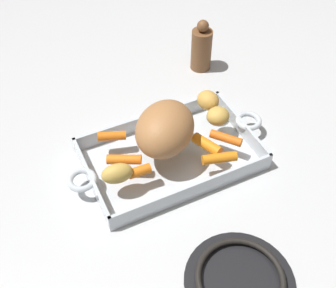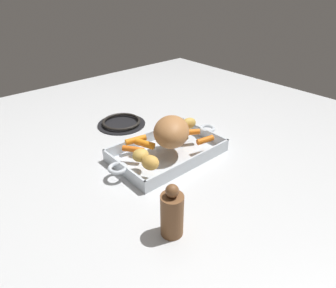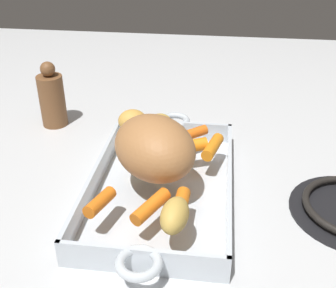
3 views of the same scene
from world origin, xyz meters
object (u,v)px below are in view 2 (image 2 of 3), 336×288
(baby_carrot_northwest, at_px, (133,149))
(stove_burner_rear, at_px, (121,123))
(baby_carrot_long, at_px, (205,140))
(baby_carrot_short, at_px, (178,129))
(potato_corner, at_px, (150,163))
(baby_carrot_southeast, at_px, (145,144))
(pork_roast, at_px, (171,132))
(pepper_mill, at_px, (172,213))
(baby_carrot_center_left, at_px, (136,140))
(baby_carrot_northeast, at_px, (190,132))
(potato_golden_small, at_px, (141,155))
(potato_golden_large, at_px, (188,124))
(roasting_dish, at_px, (168,153))

(baby_carrot_northwest, xyz_separation_m, stove_burner_rear, (0.13, 0.27, -0.04))
(baby_carrot_long, relative_size, stove_burner_rear, 0.31)
(baby_carrot_northwest, relative_size, baby_carrot_short, 1.53)
(stove_burner_rear, bearing_deg, potato_corner, -110.90)
(baby_carrot_short, bearing_deg, baby_carrot_southeast, -178.42)
(pork_roast, xyz_separation_m, pepper_mill, (-0.23, -0.26, -0.03))
(baby_carrot_center_left, height_order, baby_carrot_short, baby_carrot_center_left)
(baby_carrot_southeast, bearing_deg, potato_corner, -119.90)
(baby_carrot_long, bearing_deg, baby_carrot_center_left, 138.80)
(baby_carrot_northeast, xyz_separation_m, potato_golden_small, (-0.23, -0.02, 0.01))
(baby_carrot_center_left, distance_m, baby_carrot_southeast, 0.04)
(baby_carrot_northeast, height_order, pepper_mill, pepper_mill)
(baby_carrot_northwest, bearing_deg, baby_carrot_center_left, 46.26)
(baby_carrot_short, height_order, potato_golden_large, potato_golden_large)
(pork_roast, height_order, potato_golden_small, pork_roast)
(baby_carrot_long, bearing_deg, baby_carrot_northeast, 89.57)
(baby_carrot_long, distance_m, baby_carrot_southeast, 0.20)
(pork_roast, distance_m, baby_carrot_northwest, 0.14)
(baby_carrot_center_left, height_order, potato_corner, potato_corner)
(baby_carrot_short, bearing_deg, stove_burner_rear, 105.75)
(potato_golden_small, distance_m, stove_burner_rear, 0.36)
(baby_carrot_northeast, distance_m, baby_carrot_center_left, 0.19)
(pepper_mill, bearing_deg, baby_carrot_northeast, 39.42)
(baby_carrot_southeast, bearing_deg, potato_golden_small, -135.59)
(roasting_dish, xyz_separation_m, baby_carrot_long, (0.10, -0.07, 0.04))
(pork_roast, height_order, baby_carrot_long, pork_roast)
(baby_carrot_short, height_order, pepper_mill, pepper_mill)
(potato_golden_large, bearing_deg, potato_golden_small, -167.38)
(baby_carrot_northeast, relative_size, potato_corner, 1.29)
(baby_carrot_northeast, bearing_deg, baby_carrot_center_left, 155.31)
(roasting_dish, xyz_separation_m, potato_golden_large, (0.13, 0.04, 0.05))
(baby_carrot_long, bearing_deg, baby_carrot_northwest, 153.05)
(roasting_dish, height_order, pork_roast, pork_roast)
(potato_golden_small, bearing_deg, baby_carrot_southeast, 44.41)
(baby_carrot_southeast, relative_size, potato_golden_small, 1.29)
(pork_roast, xyz_separation_m, baby_carrot_southeast, (-0.08, 0.05, -0.04))
(baby_carrot_northwest, height_order, baby_carrot_short, same)
(pork_roast, xyz_separation_m, potato_corner, (-0.14, -0.06, -0.03))
(baby_carrot_long, height_order, stove_burner_rear, baby_carrot_long)
(baby_carrot_long, distance_m, baby_carrot_center_left, 0.23)
(roasting_dish, distance_m, baby_carrot_long, 0.13)
(baby_carrot_southeast, relative_size, pepper_mill, 0.47)
(baby_carrot_northeast, bearing_deg, roasting_dish, 179.53)
(baby_carrot_long, xyz_separation_m, baby_carrot_short, (-0.02, 0.12, 0.00))
(baby_carrot_long, relative_size, potato_golden_small, 1.16)
(pork_roast, bearing_deg, baby_carrot_northeast, 4.90)
(baby_carrot_northeast, xyz_separation_m, pepper_mill, (-0.32, -0.27, 0.01))
(baby_carrot_northeast, relative_size, potato_golden_large, 1.11)
(pork_roast, height_order, baby_carrot_northeast, pork_roast)
(baby_carrot_short, xyz_separation_m, stove_burner_rear, (-0.07, 0.26, -0.05))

